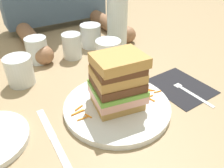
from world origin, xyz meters
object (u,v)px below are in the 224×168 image
object	(u,v)px
napkin_dark	(180,87)
knife	(54,138)
empty_tumbler_0	(37,50)
empty_tumbler_2	(72,46)
water_bottle	(117,18)
fork	(187,90)
empty_tumbler_1	(20,71)
main_plate	(118,106)
empty_tumbler_3	(91,36)
juice_glass	(108,56)
sandwich	(119,81)

from	to	relation	value
napkin_dark	knife	bearing A→B (deg)	179.71
empty_tumbler_0	empty_tumbler_2	bearing A→B (deg)	-16.10
water_bottle	empty_tumbler_0	world-z (taller)	water_bottle
fork	empty_tumbler_1	size ratio (longest dim) A/B	2.03
main_plate	empty_tumbler_1	xyz separation A→B (m)	(-0.17, 0.24, 0.03)
fork	empty_tumbler_3	bearing A→B (deg)	102.51
empty_tumbler_2	fork	bearing A→B (deg)	-62.23
napkin_dark	empty_tumbler_3	size ratio (longest dim) A/B	1.98
empty_tumbler_0	empty_tumbler_3	size ratio (longest dim) A/B	1.01
knife	empty_tumbler_0	size ratio (longest dim) A/B	2.40
juice_glass	empty_tumbler_0	world-z (taller)	juice_glass
water_bottle	knife	bearing A→B (deg)	-139.35
juice_glass	empty_tumbler_3	bearing A→B (deg)	81.54
empty_tumbler_1	empty_tumbler_3	xyz separation A→B (m)	(0.29, 0.12, 0.00)
sandwich	fork	bearing A→B (deg)	-10.01
main_plate	empty_tumbler_0	size ratio (longest dim) A/B	3.12
knife	water_bottle	distance (m)	0.48
napkin_dark	empty_tumbler_0	distance (m)	0.46
main_plate	sandwich	bearing A→B (deg)	-114.21
water_bottle	empty_tumbler_0	size ratio (longest dim) A/B	3.14
sandwich	napkin_dark	world-z (taller)	sandwich
empty_tumbler_0	water_bottle	bearing A→B (deg)	-11.00
napkin_dark	knife	distance (m)	0.37
sandwich	empty_tumbler_3	xyz separation A→B (m)	(0.11, 0.36, -0.04)
napkin_dark	juice_glass	size ratio (longest dim) A/B	1.83
empty_tumbler_0	empty_tumbler_2	world-z (taller)	same
water_bottle	juice_glass	bearing A→B (deg)	-134.01
main_plate	water_bottle	distance (m)	0.36
empty_tumbler_0	napkin_dark	bearing A→B (deg)	-50.83
napkin_dark	empty_tumbler_1	bearing A→B (deg)	145.76
napkin_dark	empty_tumbler_2	distance (m)	0.38
water_bottle	empty_tumbler_1	bearing A→B (deg)	-171.74
main_plate	empty_tumbler_1	size ratio (longest dim) A/B	3.16
empty_tumbler_0	empty_tumbler_3	world-z (taller)	same
fork	napkin_dark	bearing A→B (deg)	93.22
main_plate	sandwich	xyz separation A→B (m)	(-0.00, -0.00, 0.07)
napkin_dark	juice_glass	world-z (taller)	juice_glass
sandwich	napkin_dark	size ratio (longest dim) A/B	0.83
water_bottle	empty_tumbler_1	distance (m)	0.37
empty_tumbler_1	empty_tumbler_2	world-z (taller)	empty_tumbler_2
napkin_dark	fork	world-z (taller)	fork
napkin_dark	water_bottle	world-z (taller)	water_bottle
knife	water_bottle	size ratio (longest dim) A/B	0.77
knife	empty_tumbler_1	xyz separation A→B (m)	(-0.00, 0.25, 0.04)
sandwich	empty_tumbler_3	size ratio (longest dim) A/B	1.65
water_bottle	main_plate	bearing A→B (deg)	-121.99
knife	empty_tumbler_2	bearing A→B (deg)	60.15
sandwich	empty_tumbler_0	distance (m)	0.36
empty_tumbler_1	water_bottle	bearing A→B (deg)	8.26
knife	empty_tumbler_0	distance (m)	0.37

